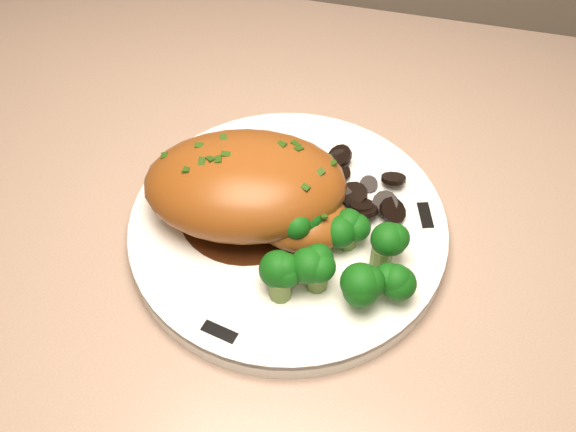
# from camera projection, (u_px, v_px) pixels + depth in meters

# --- Properties ---
(plate) EXTENTS (0.28, 0.28, 0.02)m
(plate) POSITION_uv_depth(u_px,v_px,m) (288.00, 230.00, 0.63)
(plate) COLOR white
(plate) RESTS_ON counter
(rim_accent_0) EXTENTS (0.02, 0.03, 0.00)m
(rim_accent_0) POSITION_uv_depth(u_px,v_px,m) (425.00, 216.00, 0.63)
(rim_accent_0) COLOR black
(rim_accent_0) RESTS_ON plate
(rim_accent_1) EXTENTS (0.03, 0.03, 0.00)m
(rim_accent_1) POSITION_uv_depth(u_px,v_px,m) (218.00, 141.00, 0.69)
(rim_accent_1) COLOR black
(rim_accent_1) RESTS_ON plate
(rim_accent_2) EXTENTS (0.03, 0.02, 0.00)m
(rim_accent_2) POSITION_uv_depth(u_px,v_px,m) (219.00, 332.00, 0.56)
(rim_accent_2) COLOR black
(rim_accent_2) RESTS_ON plate
(gravy_pool) EXTENTS (0.12, 0.12, 0.00)m
(gravy_pool) POSITION_uv_depth(u_px,v_px,m) (247.00, 210.00, 0.63)
(gravy_pool) COLOR #321609
(gravy_pool) RESTS_ON plate
(chicken_breast) EXTENTS (0.20, 0.15, 0.07)m
(chicken_breast) POSITION_uv_depth(u_px,v_px,m) (252.00, 189.00, 0.60)
(chicken_breast) COLOR #944B19
(chicken_breast) RESTS_ON plate
(mushroom_pile) EXTENTS (0.10, 0.07, 0.03)m
(mushroom_pile) POSITION_uv_depth(u_px,v_px,m) (344.00, 190.00, 0.64)
(mushroom_pile) COLOR black
(mushroom_pile) RESTS_ON plate
(broccoli_florets) EXTENTS (0.12, 0.09, 0.04)m
(broccoli_florets) POSITION_uv_depth(u_px,v_px,m) (342.00, 258.00, 0.57)
(broccoli_florets) COLOR #5B7330
(broccoli_florets) RESTS_ON plate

